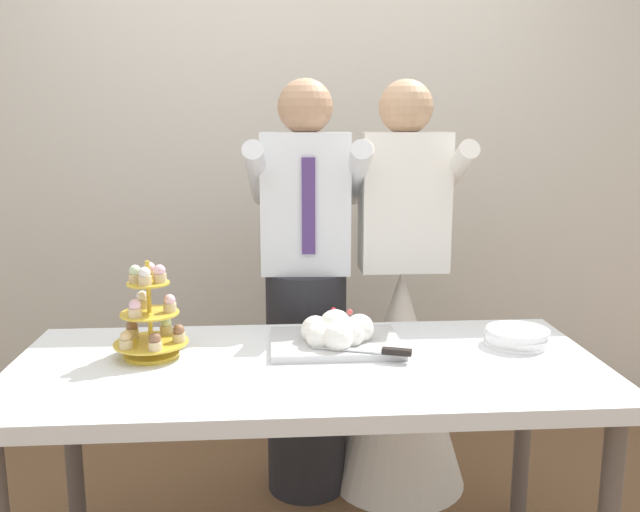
{
  "coord_description": "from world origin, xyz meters",
  "views": [
    {
      "loc": [
        -0.1,
        -1.94,
        1.48
      ],
      "look_at": [
        0.05,
        0.15,
        1.07
      ],
      "focal_mm": 37.64,
      "sensor_mm": 36.0,
      "label": 1
    }
  ],
  "objects_px": {
    "cupcake_stand": "(150,320)",
    "person_groom": "(306,314)",
    "dessert_table": "(307,385)",
    "person_bride": "(400,349)",
    "main_cake_tray": "(336,334)",
    "plate_stack": "(517,337)"
  },
  "relations": [
    {
      "from": "cupcake_stand",
      "to": "plate_stack",
      "type": "height_order",
      "value": "cupcake_stand"
    },
    {
      "from": "plate_stack",
      "to": "person_bride",
      "type": "bearing_deg",
      "value": 117.51
    },
    {
      "from": "cupcake_stand",
      "to": "dessert_table",
      "type": "bearing_deg",
      "value": -9.77
    },
    {
      "from": "main_cake_tray",
      "to": "person_bride",
      "type": "relative_size",
      "value": 0.26
    },
    {
      "from": "dessert_table",
      "to": "cupcake_stand",
      "type": "xyz_separation_m",
      "value": [
        -0.48,
        0.08,
        0.19
      ]
    },
    {
      "from": "person_groom",
      "to": "dessert_table",
      "type": "bearing_deg",
      "value": -92.59
    },
    {
      "from": "plate_stack",
      "to": "person_groom",
      "type": "bearing_deg",
      "value": 142.1
    },
    {
      "from": "cupcake_stand",
      "to": "person_bride",
      "type": "relative_size",
      "value": 0.18
    },
    {
      "from": "person_groom",
      "to": "cupcake_stand",
      "type": "bearing_deg",
      "value": -133.05
    },
    {
      "from": "cupcake_stand",
      "to": "person_bride",
      "type": "xyz_separation_m",
      "value": [
        0.9,
        0.57,
        -0.31
      ]
    },
    {
      "from": "dessert_table",
      "to": "person_groom",
      "type": "relative_size",
      "value": 1.08
    },
    {
      "from": "person_bride",
      "to": "main_cake_tray",
      "type": "bearing_deg",
      "value": -121.12
    },
    {
      "from": "cupcake_stand",
      "to": "plate_stack",
      "type": "distance_m",
      "value": 1.18
    },
    {
      "from": "cupcake_stand",
      "to": "person_groom",
      "type": "bearing_deg",
      "value": 46.95
    },
    {
      "from": "cupcake_stand",
      "to": "person_groom",
      "type": "height_order",
      "value": "person_groom"
    },
    {
      "from": "plate_stack",
      "to": "person_groom",
      "type": "height_order",
      "value": "person_groom"
    },
    {
      "from": "cupcake_stand",
      "to": "person_bride",
      "type": "distance_m",
      "value": 1.11
    },
    {
      "from": "person_groom",
      "to": "person_bride",
      "type": "distance_m",
      "value": 0.42
    },
    {
      "from": "dessert_table",
      "to": "plate_stack",
      "type": "bearing_deg",
      "value": 9.13
    },
    {
      "from": "dessert_table",
      "to": "main_cake_tray",
      "type": "relative_size",
      "value": 4.19
    },
    {
      "from": "cupcake_stand",
      "to": "main_cake_tray",
      "type": "distance_m",
      "value": 0.59
    },
    {
      "from": "main_cake_tray",
      "to": "person_groom",
      "type": "distance_m",
      "value": 0.51
    }
  ]
}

